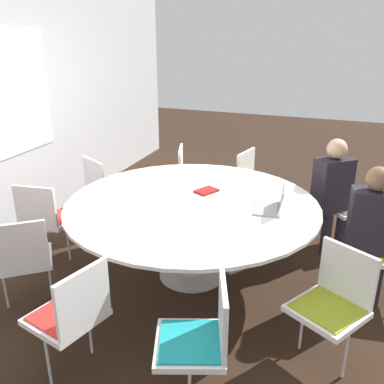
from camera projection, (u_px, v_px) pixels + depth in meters
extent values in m
plane|color=black|center=(192.00, 275.00, 4.10)|extent=(16.00, 16.00, 0.00)
cylinder|color=#B7B7BC|center=(192.00, 274.00, 4.10)|extent=(0.62, 0.62, 0.02)
cylinder|color=#B7B7BC|center=(192.00, 240.00, 3.97)|extent=(0.17, 0.17, 0.70)
cylinder|color=white|center=(192.00, 204.00, 3.84)|extent=(2.27, 2.27, 0.03)
cylinder|color=silver|center=(370.00, 277.00, 3.69)|extent=(0.02, 0.02, 0.41)
cube|color=white|center=(348.00, 208.00, 4.51)|extent=(0.61, 0.61, 0.04)
cube|color=#4C5156|center=(348.00, 206.00, 4.50)|extent=(0.53, 0.53, 0.01)
cube|color=white|center=(339.00, 183.00, 4.60)|extent=(0.29, 0.34, 0.40)
cylinder|color=silver|center=(359.00, 225.00, 4.65)|extent=(0.02, 0.02, 0.41)
cylinder|color=silver|center=(331.00, 230.00, 4.54)|extent=(0.02, 0.02, 0.41)
cube|color=white|center=(259.00, 188.00, 5.08)|extent=(0.52, 0.51, 0.04)
cube|color=olive|center=(260.00, 186.00, 5.07)|extent=(0.46, 0.45, 0.01)
cube|color=white|center=(246.00, 167.00, 5.10)|extent=(0.41, 0.12, 0.40)
cylinder|color=silver|center=(265.00, 200.00, 5.30)|extent=(0.02, 0.02, 0.41)
cylinder|color=silver|center=(252.00, 210.00, 5.02)|extent=(0.02, 0.02, 0.41)
cube|color=white|center=(197.00, 181.00, 5.30)|extent=(0.55, 0.54, 0.04)
cube|color=#E04C1E|center=(197.00, 179.00, 5.29)|extent=(0.48, 0.47, 0.01)
cube|color=white|center=(181.00, 164.00, 5.23)|extent=(0.41, 0.16, 0.40)
cylinder|color=silver|center=(197.00, 192.00, 5.55)|extent=(0.02, 0.02, 0.41)
cylinder|color=silver|center=(196.00, 203.00, 5.22)|extent=(0.02, 0.02, 0.41)
cube|color=white|center=(110.00, 191.00, 4.98)|extent=(0.58, 0.59, 0.04)
cube|color=gold|center=(110.00, 189.00, 4.97)|extent=(0.51, 0.52, 0.01)
cube|color=white|center=(94.00, 177.00, 4.78)|extent=(0.23, 0.38, 0.40)
cylinder|color=silver|center=(104.00, 204.00, 5.19)|extent=(0.02, 0.02, 0.41)
cylinder|color=silver|center=(120.00, 214.00, 4.93)|extent=(0.02, 0.02, 0.41)
cube|color=white|center=(49.00, 220.00, 4.25)|extent=(0.47, 0.49, 0.04)
cube|color=red|center=(49.00, 217.00, 4.24)|extent=(0.42, 0.43, 0.01)
cube|color=white|center=(35.00, 207.00, 3.99)|extent=(0.08, 0.42, 0.40)
cylinder|color=silver|center=(36.00, 238.00, 4.37)|extent=(0.02, 0.02, 0.41)
cylinder|color=silver|center=(68.00, 242.00, 4.29)|extent=(0.02, 0.02, 0.41)
cube|color=white|center=(24.00, 260.00, 3.52)|extent=(0.60, 0.61, 0.04)
cube|color=#E04C1E|center=(24.00, 257.00, 3.51)|extent=(0.53, 0.53, 0.01)
cube|color=white|center=(19.00, 247.00, 3.27)|extent=(0.28, 0.35, 0.40)
cylinder|color=silver|center=(5.00, 287.00, 3.55)|extent=(0.02, 0.02, 0.41)
cylinder|color=silver|center=(50.00, 279.00, 3.66)|extent=(0.02, 0.02, 0.41)
cube|color=white|center=(66.00, 317.00, 2.83)|extent=(0.53, 0.52, 0.04)
cube|color=red|center=(66.00, 314.00, 2.82)|extent=(0.47, 0.45, 0.01)
cube|color=white|center=(83.00, 299.00, 2.65)|extent=(0.41, 0.13, 0.40)
cylinder|color=silver|center=(48.00, 360.00, 2.78)|extent=(0.02, 0.02, 0.41)
cylinder|color=silver|center=(90.00, 330.00, 3.05)|extent=(0.02, 0.02, 0.41)
cube|color=white|center=(190.00, 344.00, 2.59)|extent=(0.56, 0.54, 0.04)
cube|color=teal|center=(190.00, 341.00, 2.58)|extent=(0.49, 0.48, 0.01)
cube|color=white|center=(223.00, 315.00, 2.51)|extent=(0.40, 0.17, 0.40)
cylinder|color=silver|center=(190.00, 353.00, 2.84)|extent=(0.02, 0.02, 0.41)
cube|color=white|center=(327.00, 312.00, 2.89)|extent=(0.59, 0.59, 0.04)
cube|color=olive|center=(327.00, 308.00, 2.88)|extent=(0.52, 0.52, 0.01)
cube|color=white|center=(347.00, 274.00, 2.92)|extent=(0.24, 0.37, 0.40)
cylinder|color=silver|center=(346.00, 353.00, 2.84)|extent=(0.02, 0.02, 0.41)
cylinder|color=silver|center=(302.00, 325.00, 3.10)|extent=(0.02, 0.02, 0.41)
cylinder|color=#231E28|center=(376.00, 282.00, 3.59)|extent=(0.10, 0.10, 0.45)
cylinder|color=#231E28|center=(353.00, 279.00, 3.63)|extent=(0.10, 0.10, 0.45)
cube|color=#231E28|center=(372.00, 222.00, 3.51)|extent=(0.26, 0.38, 0.55)
sphere|color=brown|center=(379.00, 179.00, 3.38)|extent=(0.20, 0.20, 0.20)
cylinder|color=#231E28|center=(340.00, 232.00, 4.45)|extent=(0.10, 0.10, 0.45)
cylinder|color=#231E28|center=(326.00, 235.00, 4.40)|extent=(0.10, 0.10, 0.45)
cube|color=#231E28|center=(333.00, 185.00, 4.33)|extent=(0.40, 0.42, 0.55)
sphere|color=tan|center=(337.00, 149.00, 4.19)|extent=(0.20, 0.20, 0.20)
cube|color=#99999E|center=(268.00, 208.00, 3.68)|extent=(0.36, 0.27, 0.02)
cube|color=#99999E|center=(281.00, 198.00, 3.62)|extent=(0.34, 0.09, 0.20)
cube|color=black|center=(281.00, 198.00, 3.62)|extent=(0.30, 0.08, 0.17)
cube|color=maroon|center=(206.00, 191.00, 4.07)|extent=(0.26, 0.23, 0.02)
cube|color=#661E56|center=(144.00, 201.00, 5.45)|extent=(0.36, 0.16, 0.28)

